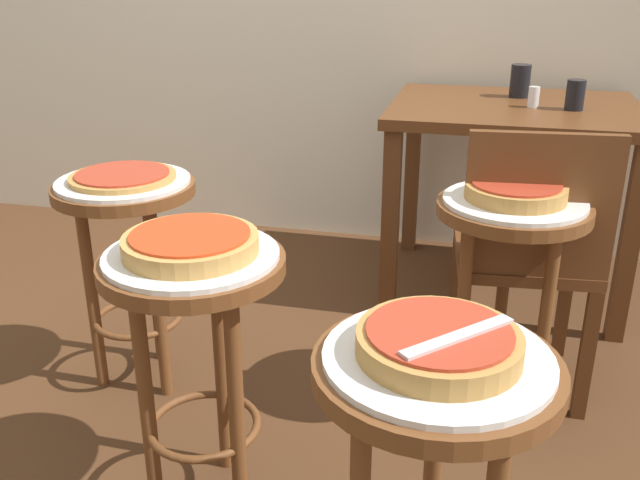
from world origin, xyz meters
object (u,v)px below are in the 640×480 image
Objects in this scene: pizza_foreground at (439,343)px; cup_near_edge at (575,95)px; stool_foreground at (432,443)px; stool_middle at (197,324)px; serving_plate_middle at (192,255)px; pizza_middle at (191,243)px; pizza_rear at (516,191)px; serving_plate_foreground at (438,358)px; pizza_leftside at (123,176)px; serving_plate_rear at (515,201)px; pizza_server_knife at (458,336)px; stool_rear at (508,259)px; stool_leftside at (129,236)px; serving_plate_leftside at (123,182)px; dining_table at (512,136)px; condiment_shaker at (534,97)px; cup_far_edge at (520,81)px; wooden_chair at (527,253)px.

cup_near_edge is (0.34, 1.67, 0.12)m from pizza_foreground.
stool_foreground is 1.00× the size of stool_middle.
pizza_middle is (-0.00, 0.00, 0.03)m from serving_plate_middle.
serving_plate_foreground is at bearing -98.85° from pizza_rear.
serving_plate_foreground is 1.40× the size of pizza_foreground.
pizza_leftside is 1.11m from serving_plate_rear.
serving_plate_foreground is 0.07m from pizza_server_knife.
stool_foreground is at bearing -98.85° from stool_rear.
serving_plate_leftside is (0.00, 0.00, 0.17)m from stool_leftside.
pizza_leftside is at bearing -138.94° from dining_table.
pizza_foreground is 1.71m from cup_near_edge.
serving_plate_rear is 1.73× the size of pizza_server_knife.
stool_rear is at bearing -94.48° from condiment_shaker.
stool_foreground is at bearing -96.69° from condiment_shaker.
stool_rear is (0.69, 0.55, 0.00)m from stool_middle.
cup_far_edge is (0.02, 1.04, 0.13)m from pizza_rear.
pizza_server_knife is at bearing -33.69° from serving_plate_foreground.
stool_leftside is 1.70× the size of serving_plate_leftside.
pizza_leftside is at bearing 0.00° from serving_plate_leftside.
serving_plate_leftside is (-0.97, 0.76, 0.17)m from stool_foreground.
pizza_foreground reaches higher than stool_foreground.
dining_table is at bearing 64.01° from pizza_middle.
pizza_foreground is 2.49× the size of cup_near_edge.
pizza_foreground is 0.86m from pizza_rear.
pizza_middle is at bearing -115.99° from dining_table.
cup_near_edge is at bearing 78.53° from stool_foreground.
dining_table reaches higher than pizza_middle.
stool_rear is at bearing -114.05° from wooden_chair.
pizza_rear is at bearing 4.46° from stool_leftside.
wooden_chair is at bearing 42.09° from stool_middle.
cup_far_edge is (1.12, 1.12, 0.33)m from stool_leftside.
dining_table is at bearing 64.01° from stool_middle.
pizza_foreground is 0.86m from serving_plate_rear.
stool_rear is at bearing 4.46° from stool_leftside.
wooden_chair reaches higher than serving_plate_middle.
wooden_chair is (0.19, 0.97, -0.20)m from serving_plate_foreground.
stool_foreground is at bearing -28.26° from pizza_middle.
pizza_foreground and pizza_rear have the same top height.
serving_plate_rear is (0.13, 0.85, 0.17)m from stool_foreground.
condiment_shaker is at bearing 61.35° from stool_middle.
condiment_shaker reaches higher than pizza_rear.
dining_table is (0.70, 1.43, -0.06)m from pizza_middle.
pizza_foreground reaches higher than stool_middle.
cup_far_edge is 1.91m from pizza_server_knife.
serving_plate_middle is at bearing -141.58° from pizza_rear.
stool_middle is 6.11× the size of cup_near_edge.
serving_plate_leftside is 1.01× the size of serving_plate_rear.
cup_far_edge reaches higher than serving_plate_rear.
pizza_rear is at bearing 81.15° from pizza_foreground.
pizza_server_knife reaches higher than stool_foreground.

